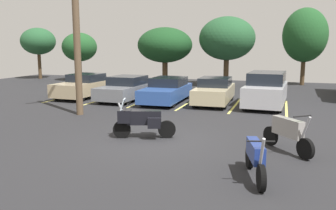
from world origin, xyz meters
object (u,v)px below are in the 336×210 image
object	(u,v)px
motorcycle_third	(255,157)
car_silver	(266,90)
car_champagne	(214,91)
motorcycle_second	(288,133)
car_blue	(167,90)
car_tan	(84,86)
car_grey	(127,88)
motorcycle_touring	(142,120)
utility_pole	(76,22)

from	to	relation	value
motorcycle_third	car_silver	distance (m)	10.83
car_champagne	motorcycle_second	bearing A→B (deg)	-65.32
motorcycle_third	car_blue	distance (m)	11.93
motorcycle_third	car_tan	bearing A→B (deg)	136.67
car_grey	car_silver	world-z (taller)	car_silver
car_tan	car_champagne	xyz separation A→B (m)	(8.18, 0.20, -0.01)
motorcycle_second	car_tan	size ratio (longest dim) A/B	0.40
motorcycle_third	car_grey	bearing A→B (deg)	127.97
motorcycle_third	car_silver	size ratio (longest dim) A/B	0.44
motorcycle_second	car_grey	bearing A→B (deg)	138.25
motorcycle_second	car_champagne	world-z (taller)	car_champagne
motorcycle_touring	car_silver	distance (m)	8.98
utility_pole	motorcycle_second	bearing A→B (deg)	-18.95
car_grey	utility_pole	xyz separation A→B (m)	(-0.17, -4.90, 3.56)
motorcycle_second	car_blue	size ratio (longest dim) A/B	0.36
car_grey	car_silver	distance (m)	8.00
utility_pole	motorcycle_third	bearing A→B (deg)	-34.00
motorcycle_touring	motorcycle_second	distance (m)	4.81
motorcycle_touring	utility_pole	xyz separation A→B (m)	(-4.38, 3.01, 3.59)
motorcycle_touring	motorcycle_second	world-z (taller)	motorcycle_touring
motorcycle_touring	car_silver	xyz separation A→B (m)	(3.78, 8.14, 0.24)
motorcycle_second	car_tan	xyz separation A→B (m)	(-11.97, 8.04, 0.10)
car_grey	car_blue	bearing A→B (deg)	-2.50
motorcycle_second	car_silver	size ratio (longest dim) A/B	0.37
motorcycle_second	motorcycle_third	bearing A→B (deg)	-106.71
car_blue	utility_pole	distance (m)	6.56
motorcycle_second	car_blue	distance (m)	10.25
car_silver	car_tan	bearing A→B (deg)	-178.73
car_tan	motorcycle_second	bearing A→B (deg)	-33.89
utility_pole	car_grey	bearing A→B (deg)	88.03
motorcycle_third	car_grey	size ratio (longest dim) A/B	0.43
car_silver	utility_pole	bearing A→B (deg)	-147.86
motorcycle_touring	motorcycle_second	size ratio (longest dim) A/B	1.20
motorcycle_touring	car_blue	world-z (taller)	motorcycle_touring
car_blue	motorcycle_touring	bearing A→B (deg)	-77.96
car_champagne	car_blue	bearing A→B (deg)	-173.54
car_grey	motorcycle_third	bearing A→B (deg)	-52.03
car_grey	utility_pole	size ratio (longest dim) A/B	0.58
car_champagne	car_silver	size ratio (longest dim) A/B	0.95
motorcycle_second	car_silver	bearing A→B (deg)	97.06
motorcycle_touring	car_tan	distance (m)	10.66
car_tan	car_blue	size ratio (longest dim) A/B	0.90
motorcycle_touring	car_tan	world-z (taller)	car_tan
utility_pole	motorcycle_touring	bearing A→B (deg)	-34.53
motorcycle_touring	car_champagne	bearing A→B (deg)	82.81
car_tan	car_blue	world-z (taller)	car_tan
car_grey	utility_pole	distance (m)	6.06
car_blue	utility_pole	size ratio (longest dim) A/B	0.59
motorcycle_touring	motorcycle_third	bearing A→B (deg)	-33.43
motorcycle_third	car_blue	size ratio (longest dim) A/B	0.43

